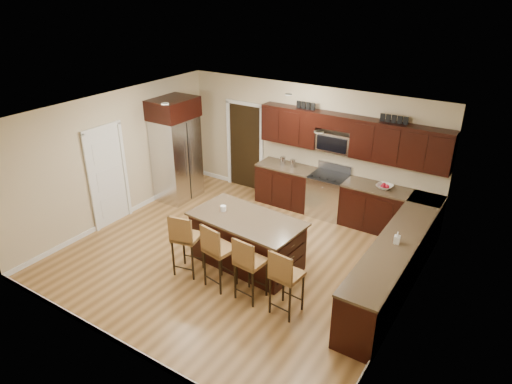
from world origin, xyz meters
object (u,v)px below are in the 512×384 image
Objects in this scene: refrigerator at (176,149)px; stool_extra at (285,276)px; stool_mid at (217,249)px; stool_right at (248,262)px; range at (328,195)px; island at (247,242)px; stool_left at (185,238)px.

refrigerator reaches higher than stool_extra.
refrigerator reaches higher than stool_mid.
range is at bearing 97.87° from stool_right.
refrigerator is at bearing 155.96° from stool_extra.
refrigerator is (-3.30, -1.07, 0.73)m from range.
stool_left reaches higher than island.
island is at bearing 130.07° from stool_right.
range is 3.54m from stool_left.
stool_left is (-0.69, -0.85, 0.29)m from island.
stool_left is at bearing -170.28° from stool_mid.
range is at bearing 17.93° from refrigerator.
stool_right is 4.18m from refrigerator.
stool_left is (-1.11, -3.35, 0.25)m from range.
stool_mid is at bearing -175.01° from stool_extra.
island is at bearing -26.51° from refrigerator.
refrigerator is at bearing 151.62° from stool_right.
island is at bearing -99.60° from range.
stool_right reaches higher than island.
stool_left is 1.29m from stool_right.
refrigerator reaches higher than stool_left.
island is 0.90m from stool_mid.
range is 3.54m from refrigerator.
island is at bearing 98.84° from stool_mid.
stool_extra reaches higher than range.
refrigerator is (-3.47, 2.28, 0.50)m from stool_right.
stool_left is at bearing -124.50° from island.
stool_extra is (1.26, 0.00, -0.02)m from stool_mid.
range is 0.99× the size of stool_extra.
island is 3.31m from refrigerator.
stool_extra is (1.25, -0.85, 0.27)m from island.
stool_mid is 0.49× the size of refrigerator.
range is 0.95× the size of stool_mid.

